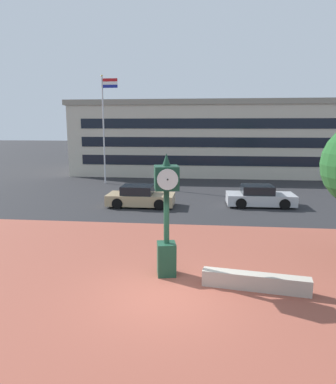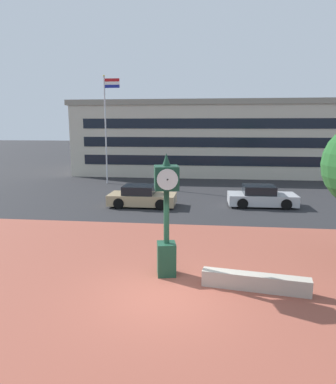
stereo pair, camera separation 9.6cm
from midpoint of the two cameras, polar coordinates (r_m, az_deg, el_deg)
ground_plane at (r=10.80m, az=-1.03°, el=-16.29°), size 200.00×200.00×0.00m
plaza_brick_paving at (r=12.40m, az=0.02°, el=-12.55°), size 44.00×11.57×0.01m
planter_wall at (r=11.34m, az=13.60°, el=-13.82°), size 3.22×0.88×0.50m
street_clock at (r=11.46m, az=-0.49°, el=-3.72°), size 0.88×0.92×4.04m
car_street_near at (r=22.47m, az=14.36°, el=-0.74°), size 4.12×2.04×1.28m
car_street_mid at (r=21.77m, az=-4.62°, el=-0.79°), size 4.06×1.98×1.28m
flagpole_primary at (r=30.37m, az=-10.24°, el=10.76°), size 1.34×0.14×8.88m
civic_building at (r=38.60m, az=7.50°, el=8.71°), size 28.53×12.11×7.20m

